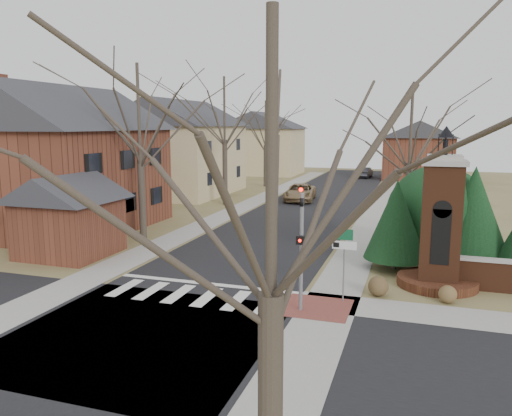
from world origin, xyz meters
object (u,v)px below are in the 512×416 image
at_px(traffic_signal_pole, 301,239).
at_px(brick_gate_monument, 440,234).
at_px(distant_car, 365,172).
at_px(sign_post, 344,251).
at_px(pickup_truck, 300,192).

height_order(traffic_signal_pole, brick_gate_monument, brick_gate_monument).
bearing_deg(distant_car, brick_gate_monument, 104.87).
relative_size(sign_post, pickup_truck, 0.53).
xyz_separation_m(traffic_signal_pole, pickup_truck, (-5.90, 25.38, -1.86)).
relative_size(traffic_signal_pole, distant_car, 1.14).
height_order(traffic_signal_pole, sign_post, traffic_signal_pole).
xyz_separation_m(traffic_signal_pole, distant_car, (-2.56, 46.72, -1.94)).
bearing_deg(brick_gate_monument, distant_car, 99.73).
bearing_deg(sign_post, pickup_truck, 106.71).
relative_size(sign_post, distant_car, 0.70).
xyz_separation_m(sign_post, pickup_truck, (-7.19, 23.96, -1.23)).
distance_m(traffic_signal_pole, pickup_truck, 26.12).
bearing_deg(pickup_truck, brick_gate_monument, -69.06).
height_order(traffic_signal_pole, pickup_truck, traffic_signal_pole).
distance_m(traffic_signal_pole, sign_post, 2.02).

